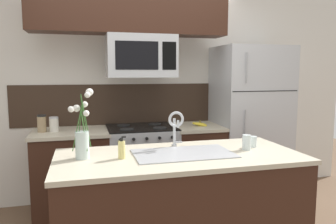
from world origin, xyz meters
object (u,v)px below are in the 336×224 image
Objects in this scene: stove_range at (142,166)px; storage_jar_medium at (54,124)px; refrigerator at (249,122)px; sink_faucet at (176,124)px; microwave at (141,56)px; banana_bunch at (200,124)px; dish_soap_bottle at (122,149)px; spare_glass at (253,142)px; storage_jar_tall at (42,123)px; drinking_glass at (247,142)px; flower_vase at (82,138)px.

stove_range is 1.07m from storage_jar_medium.
sink_faucet is (-1.25, -1.05, 0.19)m from refrigerator.
microwave is 3.90× the size of banana_bunch.
dish_soap_bottle is (-0.37, -1.27, 0.52)m from stove_range.
spare_glass is at bearing 4.77° from dish_soap_bottle.
dish_soap_bottle is at bearing -61.87° from storage_jar_tall.
spare_glass reaches higher than banana_bunch.
storage_jar_tall is at bearing 177.56° from banana_bunch.
drinking_glass is at bearing -62.49° from microwave.
microwave is 8.16× the size of spare_glass.
stove_range is 5.64× the size of dish_soap_bottle.
microwave is 0.41× the size of refrigerator.
banana_bunch is 1.19m from drinking_glass.
dish_soap_bottle is 1.01m from drinking_glass.
refrigerator is 9.62× the size of banana_bunch.
drinking_glass is 1.35× the size of spare_glass.
stove_range is at bearing 90.16° from microwave.
drinking_glass is at bearing -38.49° from storage_jar_medium.
banana_bunch is 1.14m from sink_faucet.
stove_range is 1.25× the size of microwave.
sink_faucet is at bearing -42.04° from storage_jar_tall.
drinking_glass is (1.69, -1.27, -0.03)m from storage_jar_tall.
sink_faucet is (1.04, -1.03, 0.12)m from storage_jar_medium.
storage_jar_tall is at bearing 118.13° from dish_soap_bottle.
flower_vase is at bearing -148.84° from refrigerator.
stove_range is at bearing 174.98° from banana_bunch.
storage_jar_tall is 1.98× the size of spare_glass.
flower_vase reaches higher than banana_bunch.
dish_soap_bottle is at bearing -143.23° from refrigerator.
drinking_glass is at bearing -62.88° from stove_range.
storage_jar_tall is (-1.05, 0.01, 0.54)m from stove_range.
microwave is (0.00, -0.02, 1.24)m from stove_range.
sink_faucet is (1.16, -1.05, 0.11)m from storage_jar_tall.
storage_jar_medium is at bearing -179.92° from stove_range.
storage_jar_tall is at bearing 137.96° from sink_faucet.
flower_vase reaches higher than storage_jar_medium.
storage_jar_tall reaches higher than banana_bunch.
stove_range is 5.90× the size of storage_jar_medium.
sink_faucet is 1.85× the size of dish_soap_bottle.
storage_jar_medium is at bearing 135.22° from sink_faucet.
storage_jar_medium is 2.04m from spare_glass.
sink_faucet is 3.35× the size of spare_glass.
storage_jar_tall is 2.15m from spare_glass.
drinking_glass is 0.13m from spare_glass.
banana_bunch is at bearing 40.40° from flower_vase.
refrigerator reaches higher than storage_jar_medium.
banana_bunch is (0.68, -0.04, -0.77)m from microwave.
microwave is 1.57m from drinking_glass.
flower_vase reaches higher than drinking_glass.
microwave is 4.73× the size of storage_jar_medium.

